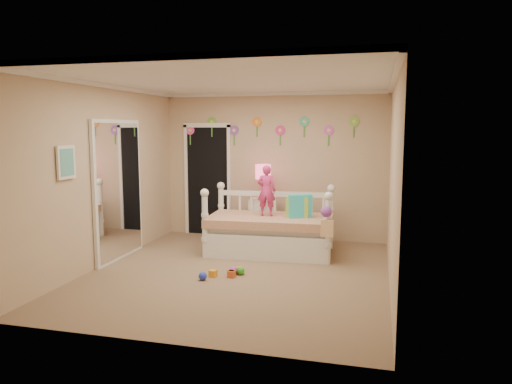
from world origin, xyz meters
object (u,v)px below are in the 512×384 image
(child, at_px, (266,191))
(table_lamp, at_px, (263,176))
(nightstand, at_px, (263,220))
(daybed, at_px, (270,220))

(child, height_order, table_lamp, child)
(nightstand, bearing_deg, daybed, -74.16)
(daybed, height_order, nightstand, daybed)
(child, height_order, nightstand, child)
(daybed, distance_m, nightstand, 0.79)
(table_lamp, bearing_deg, child, -72.44)
(table_lamp, bearing_deg, daybed, -68.12)
(daybed, height_order, child, child)
(daybed, bearing_deg, nightstand, 108.72)
(daybed, bearing_deg, table_lamp, 108.72)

